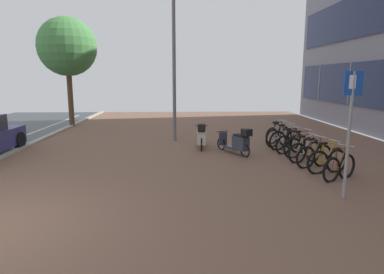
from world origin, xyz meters
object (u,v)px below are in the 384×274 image
object	(u,v)px
bicycle_rack_00	(339,167)
bicycle_rack_07	(279,137)
bicycle_rack_06	(285,140)
bicycle_rack_04	(301,147)
bicycle_rack_02	(314,156)
parking_sign	(350,122)
street_tree	(67,47)
scooter_mid	(238,142)
bicycle_rack_01	(327,161)
lamp_post	(174,56)
scooter_near	(202,136)
bicycle_rack_08	(278,135)
bicycle_rack_05	(291,144)
bicycle_rack_03	(305,152)

from	to	relation	value
bicycle_rack_00	bicycle_rack_07	world-z (taller)	bicycle_rack_07
bicycle_rack_06	bicycle_rack_04	bearing A→B (deg)	-83.30
bicycle_rack_02	parking_sign	world-z (taller)	parking_sign
bicycle_rack_00	street_tree	size ratio (longest dim) A/B	0.20
scooter_mid	bicycle_rack_01	bearing A→B (deg)	-47.83
bicycle_rack_02	lamp_post	distance (m)	6.85
scooter_near	street_tree	size ratio (longest dim) A/B	0.32
bicycle_rack_02	scooter_near	xyz separation A→B (m)	(-3.17, 2.75, 0.12)
bicycle_rack_02	bicycle_rack_08	world-z (taller)	bicycle_rack_08
bicycle_rack_05	bicycle_rack_08	xyz separation A→B (m)	(0.09, 1.85, -0.00)
bicycle_rack_02	parking_sign	distance (m)	2.92
bicycle_rack_00	lamp_post	world-z (taller)	lamp_post
lamp_post	bicycle_rack_00	bearing A→B (deg)	-52.26
bicycle_rack_01	scooter_near	size ratio (longest dim) A/B	0.70
bicycle_rack_04	street_tree	size ratio (longest dim) A/B	0.23
street_tree	parking_sign	bearing A→B (deg)	-49.99
bicycle_rack_00	bicycle_rack_05	bearing A→B (deg)	94.39
bicycle_rack_04	bicycle_rack_05	xyz separation A→B (m)	(-0.15, 0.62, -0.00)
bicycle_rack_05	scooter_mid	size ratio (longest dim) A/B	0.78
bicycle_rack_03	bicycle_rack_08	size ratio (longest dim) A/B	1.05
bicycle_rack_05	parking_sign	world-z (taller)	parking_sign
bicycle_rack_02	bicycle_rack_03	distance (m)	0.62
bicycle_rack_01	bicycle_rack_04	xyz separation A→B (m)	(-0.05, 1.85, 0.01)
bicycle_rack_07	scooter_mid	size ratio (longest dim) A/B	0.78
bicycle_rack_03	lamp_post	bearing A→B (deg)	137.88
parking_sign	bicycle_rack_01	bearing A→B (deg)	76.10
bicycle_rack_07	lamp_post	xyz separation A→B (m)	(-4.07, 1.30, 3.15)
bicycle_rack_00	bicycle_rack_06	size ratio (longest dim) A/B	0.86
bicycle_rack_00	bicycle_rack_07	distance (m)	4.33
bicycle_rack_05	parking_sign	bearing A→B (deg)	-93.70
scooter_near	street_tree	distance (m)	9.76
lamp_post	bicycle_rack_08	bearing A→B (deg)	-9.21
scooter_near	lamp_post	bearing A→B (deg)	122.20
bicycle_rack_01	bicycle_rack_07	xyz separation A→B (m)	(-0.24, 3.71, 0.01)
bicycle_rack_04	bicycle_rack_07	xyz separation A→B (m)	(-0.19, 1.85, 0.00)
bicycle_rack_01	parking_sign	xyz separation A→B (m)	(-0.48, -1.94, 1.36)
bicycle_rack_00	scooter_mid	size ratio (longest dim) A/B	0.73
bicycle_rack_01	parking_sign	world-z (taller)	parking_sign
bicycle_rack_01	bicycle_rack_04	world-z (taller)	bicycle_rack_04
scooter_mid	lamp_post	world-z (taller)	lamp_post
bicycle_rack_01	bicycle_rack_02	distance (m)	0.63
bicycle_rack_01	bicycle_rack_03	size ratio (longest dim) A/B	1.02
bicycle_rack_00	scooter_mid	world-z (taller)	scooter_mid
bicycle_rack_03	scooter_near	bearing A→B (deg)	145.81
bicycle_rack_01	bicycle_rack_08	distance (m)	4.33
bicycle_rack_01	bicycle_rack_07	bearing A→B (deg)	93.73
scooter_mid	parking_sign	world-z (taller)	parking_sign
bicycle_rack_01	bicycle_rack_08	world-z (taller)	bicycle_rack_08
bicycle_rack_04	scooter_near	xyz separation A→B (m)	(-3.23, 1.51, 0.11)
bicycle_rack_00	bicycle_rack_02	bearing A→B (deg)	97.21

